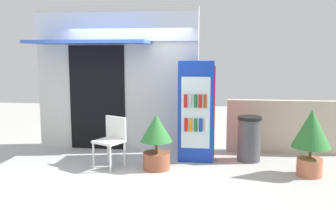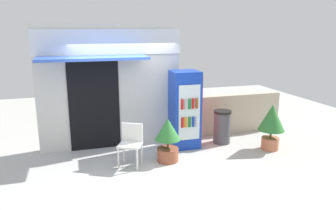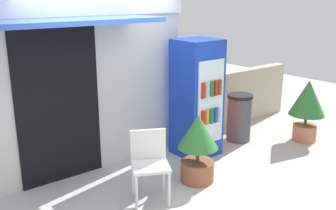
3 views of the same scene
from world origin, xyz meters
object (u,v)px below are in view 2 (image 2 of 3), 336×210
plastic_chair (131,141)px  potted_plant_near_shop (168,137)px  trash_bin (222,127)px  potted_plant_curbside (272,122)px  drink_cooler (185,110)px

plastic_chair → potted_plant_near_shop: 0.80m
plastic_chair → trash_bin: 2.53m
potted_plant_near_shop → potted_plant_curbside: 2.56m
potted_plant_near_shop → trash_bin: (1.64, 0.70, -0.13)m
plastic_chair → potted_plant_near_shop: bearing=-2.1°
drink_cooler → potted_plant_near_shop: (-0.66, -0.74, -0.38)m
plastic_chair → potted_plant_curbside: 3.36m
plastic_chair → drink_cooler: bearing=26.1°
potted_plant_curbside → trash_bin: bearing=140.6°
drink_cooler → plastic_chair: size_ratio=2.09×
drink_cooler → potted_plant_curbside: bearing=-22.6°
potted_plant_near_shop → trash_bin: size_ratio=1.14×
drink_cooler → potted_plant_near_shop: drink_cooler is taller
potted_plant_near_shop → trash_bin: potted_plant_near_shop is taller
plastic_chair → potted_plant_near_shop: (0.80, -0.03, 0.02)m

